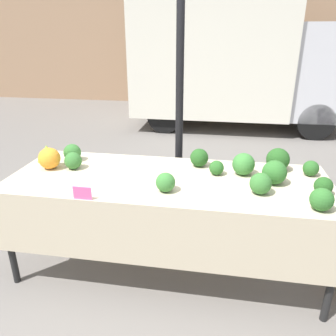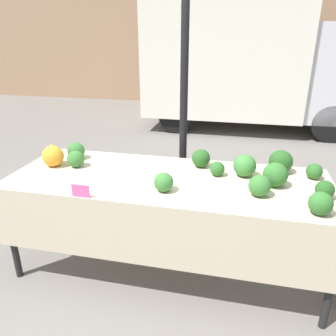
# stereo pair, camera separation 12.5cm
# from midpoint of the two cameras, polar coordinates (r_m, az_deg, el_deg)

# --- Properties ---
(ground_plane) EXTENTS (40.00, 40.00, 0.00)m
(ground_plane) POSITION_cam_midpoint_polar(r_m,az_deg,el_deg) (2.87, -1.30, -16.56)
(ground_plane) COLOR slate
(tent_pole) EXTENTS (0.07, 0.07, 2.32)m
(tent_pole) POSITION_cam_midpoint_polar(r_m,az_deg,el_deg) (3.01, 0.79, 9.90)
(tent_pole) COLOR black
(tent_pole) RESTS_ON ground_plane
(parked_truck) EXTENTS (4.23, 1.92, 2.68)m
(parked_truck) POSITION_cam_midpoint_polar(r_m,az_deg,el_deg) (7.05, 10.89, 18.40)
(parked_truck) COLOR silver
(parked_truck) RESTS_ON ground_plane
(market_table) EXTENTS (2.39, 0.90, 0.80)m
(market_table) POSITION_cam_midpoint_polar(r_m,az_deg,el_deg) (2.43, -1.73, -4.24)
(market_table) COLOR beige
(market_table) RESTS_ON ground_plane
(orange_cauliflower) EXTENTS (0.17, 0.17, 0.17)m
(orange_cauliflower) POSITION_cam_midpoint_polar(r_m,az_deg,el_deg) (2.79, -21.18, 1.57)
(orange_cauliflower) COLOR orange
(orange_cauliflower) RESTS_ON market_table
(romanesco_head) EXTENTS (0.17, 0.17, 0.14)m
(romanesco_head) POSITION_cam_midpoint_polar(r_m,az_deg,el_deg) (2.98, -21.44, 2.45)
(romanesco_head) COLOR #93B238
(romanesco_head) RESTS_ON market_table
(broccoli_head_0) EXTENTS (0.17, 0.17, 0.17)m
(broccoli_head_0) POSITION_cam_midpoint_polar(r_m,az_deg,el_deg) (2.43, 16.66, -0.75)
(broccoli_head_0) COLOR #2D6628
(broccoli_head_0) RESTS_ON market_table
(broccoli_head_1) EXTENTS (0.12, 0.12, 0.12)m
(broccoli_head_1) POSITION_cam_midpoint_polar(r_m,az_deg,el_deg) (2.68, 22.41, -0.06)
(broccoli_head_1) COLOR #285B23
(broccoli_head_1) RESTS_ON market_table
(broccoli_head_2) EXTENTS (0.13, 0.13, 0.13)m
(broccoli_head_2) POSITION_cam_midpoint_polar(r_m,az_deg,el_deg) (2.22, -2.05, -2.51)
(broccoli_head_2) COLOR #387533
(broccoli_head_2) RESTS_ON market_table
(broccoli_head_3) EXTENTS (0.18, 0.18, 0.18)m
(broccoli_head_3) POSITION_cam_midpoint_polar(r_m,az_deg,el_deg) (2.69, 17.34, 1.41)
(broccoli_head_3) COLOR #23511E
(broccoli_head_3) RESTS_ON market_table
(broccoli_head_4) EXTENTS (0.15, 0.15, 0.15)m
(broccoli_head_4) POSITION_cam_midpoint_polar(r_m,az_deg,el_deg) (2.90, -17.52, 2.56)
(broccoli_head_4) COLOR #336B2D
(broccoli_head_4) RESTS_ON market_table
(broccoli_head_5) EXTENTS (0.15, 0.15, 0.15)m
(broccoli_head_5) POSITION_cam_midpoint_polar(r_m,az_deg,el_deg) (2.26, 14.30, -2.66)
(broccoli_head_5) COLOR #336B2D
(broccoli_head_5) RESTS_ON market_table
(broccoli_head_6) EXTENTS (0.14, 0.14, 0.14)m
(broccoli_head_6) POSITION_cam_midpoint_polar(r_m,az_deg,el_deg) (2.72, -17.47, 1.20)
(broccoli_head_6) COLOR #336B2D
(broccoli_head_6) RESTS_ON market_table
(broccoli_head_7) EXTENTS (0.12, 0.12, 0.12)m
(broccoli_head_7) POSITION_cam_midpoint_polar(r_m,az_deg,el_deg) (2.39, 24.11, -2.88)
(broccoli_head_7) COLOR #23511E
(broccoli_head_7) RESTS_ON market_table
(broccoli_head_8) EXTENTS (0.14, 0.14, 0.14)m
(broccoli_head_8) POSITION_cam_midpoint_polar(r_m,az_deg,el_deg) (2.17, 23.72, -5.06)
(broccoli_head_8) COLOR #2D6628
(broccoli_head_8) RESTS_ON market_table
(broccoli_head_9) EXTENTS (0.11, 0.11, 0.11)m
(broccoli_head_9) POSITION_cam_midpoint_polar(r_m,az_deg,el_deg) (2.51, 7.05, 0.03)
(broccoli_head_9) COLOR #285B23
(broccoli_head_9) RESTS_ON market_table
(broccoli_head_10) EXTENTS (0.15, 0.15, 0.15)m
(broccoli_head_10) POSITION_cam_midpoint_polar(r_m,az_deg,el_deg) (2.66, 4.12, 1.80)
(broccoli_head_10) COLOR #23511E
(broccoli_head_10) RESTS_ON market_table
(broccoli_head_11) EXTENTS (0.17, 0.17, 0.17)m
(broccoli_head_11) POSITION_cam_midpoint_polar(r_m,az_deg,el_deg) (2.54, 11.65, 0.66)
(broccoli_head_11) COLOR #387533
(broccoli_head_11) RESTS_ON market_table
(price_sign) EXTENTS (0.13, 0.01, 0.09)m
(price_sign) POSITION_cam_midpoint_polar(r_m,az_deg,el_deg) (2.21, -16.28, -4.25)
(price_sign) COLOR #F45B9E
(price_sign) RESTS_ON market_table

